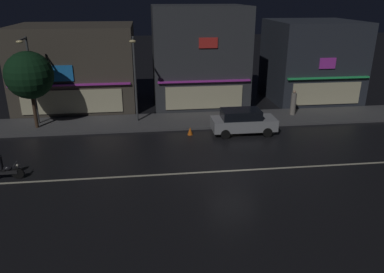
{
  "coord_description": "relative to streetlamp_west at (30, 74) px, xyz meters",
  "views": [
    {
      "loc": [
        -4.4,
        -17.63,
        8.91
      ],
      "look_at": [
        -1.86,
        3.07,
        0.89
      ],
      "focal_mm": 34.89,
      "sensor_mm": 36.0,
      "label": 1
    }
  ],
  "objects": [
    {
      "name": "ground_plane",
      "position": [
        12.29,
        -8.8,
        -3.8
      ],
      "size": [
        140.0,
        140.0,
        0.0
      ],
      "primitive_type": "plane",
      "color": "black"
    },
    {
      "name": "lane_divider_stripe",
      "position": [
        12.29,
        -8.8,
        -3.8
      ],
      "size": [
        31.86,
        0.16,
        0.01
      ],
      "primitive_type": "cube",
      "color": "beige",
      "rests_on": "ground"
    },
    {
      "name": "sidewalk_far",
      "position": [
        12.29,
        -0.31,
        -3.73
      ],
      "size": [
        33.53,
        3.74,
        0.14
      ],
      "primitive_type": "cube",
      "color": "#4C4C4F",
      "rests_on": "ground"
    },
    {
      "name": "storefront_left_block",
      "position": [
        2.23,
        5.22,
        -0.51
      ],
      "size": [
        9.32,
        7.48,
        6.6
      ],
      "color": "#4C443A",
      "rests_on": "ground"
    },
    {
      "name": "storefront_center_block",
      "position": [
        12.29,
        4.85,
        0.22
      ],
      "size": [
        7.57,
        6.73,
        8.05
      ],
      "color": "#383A3F",
      "rests_on": "ground"
    },
    {
      "name": "storefront_right_block",
      "position": [
        22.35,
        5.15,
        -0.42
      ],
      "size": [
        7.18,
        7.34,
        6.77
      ],
      "color": "#2D333D",
      "rests_on": "ground"
    },
    {
      "name": "streetlamp_west",
      "position": [
        0.0,
        0.0,
        0.0
      ],
      "size": [
        0.44,
        1.64,
        6.1
      ],
      "color": "#47494C",
      "rests_on": "sidewalk_far"
    },
    {
      "name": "streetlamp_mid",
      "position": [
        7.08,
        -0.31,
        -0.02
      ],
      "size": [
        0.44,
        1.64,
        6.06
      ],
      "color": "#47494C",
      "rests_on": "sidewalk_far"
    },
    {
      "name": "pedestrian_on_sidewalk",
      "position": [
        18.98,
        0.02,
        -2.78
      ],
      "size": [
        0.41,
        0.41,
        1.91
      ],
      "rotation": [
        0.0,
        0.0,
        2.27
      ],
      "color": "gray",
      "rests_on": "sidewalk_far"
    },
    {
      "name": "street_tree",
      "position": [
        0.12,
        -0.69,
        0.01
      ],
      "size": [
        3.18,
        3.18,
        5.28
      ],
      "color": "#473323",
      "rests_on": "sidewalk_far"
    },
    {
      "name": "parked_car_near_kerb",
      "position": [
        14.2,
        -3.21,
        -2.93
      ],
      "size": [
        4.3,
        1.98,
        1.67
      ],
      "rotation": [
        0.0,
        0.0,
        3.14
      ],
      "color": "#9EA0A5",
      "rests_on": "ground"
    },
    {
      "name": "motorcycle_lead",
      "position": [
        0.42,
        -8.34,
        -3.17
      ],
      "size": [
        1.9,
        0.6,
        1.52
      ],
      "rotation": [
        0.0,
        0.0,
        -0.14
      ],
      "color": "black",
      "rests_on": "ground"
    },
    {
      "name": "traffic_cone",
      "position": [
        10.64,
        -3.06,
        -3.53
      ],
      "size": [
        0.36,
        0.36,
        0.55
      ],
      "primitive_type": "cone",
      "color": "orange",
      "rests_on": "ground"
    }
  ]
}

